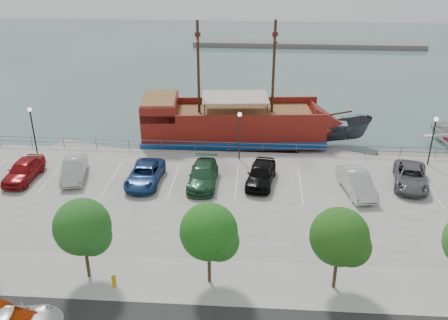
{
  "coord_description": "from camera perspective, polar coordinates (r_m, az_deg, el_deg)",
  "views": [
    {
      "loc": [
        1.4,
        -32.6,
        18.51
      ],
      "look_at": [
        -1.0,
        2.0,
        2.0
      ],
      "focal_mm": 40.0,
      "sensor_mm": 36.0,
      "label": 1
    }
  ],
  "objects": [
    {
      "name": "ground",
      "position": [
        38.02,
        1.3,
        -5.43
      ],
      "size": [
        160.0,
        160.0,
        0.0
      ],
      "primitive_type": "plane",
      "color": "#415F5A"
    },
    {
      "name": "sidewalk",
      "position": [
        29.24,
        0.34,
        -13.79
      ],
      "size": [
        100.0,
        4.0,
        0.05
      ],
      "primitive_type": "cube",
      "color": "#A5A49B",
      "rests_on": "land_slab"
    },
    {
      "name": "seawall_railing",
      "position": [
        44.24,
        1.81,
        1.46
      ],
      "size": [
        50.0,
        0.06,
        1.0
      ],
      "color": "#585D63",
      "rests_on": "land_slab"
    },
    {
      "name": "far_shore",
      "position": [
        90.07,
        9.6,
        12.87
      ],
      "size": [
        40.0,
        3.0,
        0.8
      ],
      "primitive_type": "cube",
      "color": "slate",
      "rests_on": "ground"
    },
    {
      "name": "pirate_ship",
      "position": [
        47.58,
        2.72,
        3.95
      ],
      "size": [
        19.97,
        7.04,
        12.47
      ],
      "rotation": [
        0.0,
        0.0,
        0.09
      ],
      "color": "maroon",
      "rests_on": "ground"
    },
    {
      "name": "patrol_boat",
      "position": [
        49.2,
        12.78,
        3.07
      ],
      "size": [
        6.99,
        3.53,
        2.58
      ],
      "primitive_type": "imported",
      "rotation": [
        0.0,
        0.0,
        1.73
      ],
      "color": "#373B44",
      "rests_on": "ground"
    },
    {
      "name": "dock_west",
      "position": [
        48.67,
        -15.29,
        1.12
      ],
      "size": [
        7.12,
        3.96,
        0.39
      ],
      "primitive_type": "cube",
      "rotation": [
        0.0,
        0.0,
        -0.31
      ],
      "color": "gray",
      "rests_on": "ground"
    },
    {
      "name": "dock_mid",
      "position": [
        46.73,
        13.47,
        0.33
      ],
      "size": [
        8.0,
        5.3,
        0.44
      ],
      "primitive_type": "cube",
      "rotation": [
        0.0,
        0.0,
        -0.43
      ],
      "color": "gray",
      "rests_on": "ground"
    },
    {
      "name": "dock_east",
      "position": [
        48.41,
        21.59,
        0.07
      ],
      "size": [
        7.64,
        2.75,
        0.43
      ],
      "primitive_type": "cube",
      "rotation": [
        0.0,
        0.0,
        -0.08
      ],
      "color": "gray",
      "rests_on": "ground"
    },
    {
      "name": "fire_hydrant",
      "position": [
        29.35,
        -12.46,
        -13.3
      ],
      "size": [
        0.27,
        0.27,
        0.78
      ],
      "rotation": [
        0.0,
        0.0,
        0.27
      ],
      "color": "#CC920B",
      "rests_on": "sidewalk"
    },
    {
      "name": "lamp_post_left",
      "position": [
        46.34,
        -21.11,
        4.06
      ],
      "size": [
        0.36,
        0.36,
        4.28
      ],
      "color": "black",
      "rests_on": "land_slab"
    },
    {
      "name": "lamp_post_mid",
      "position": [
        42.11,
        1.78,
        3.74
      ],
      "size": [
        0.36,
        0.36,
        4.28
      ],
      "color": "black",
      "rests_on": "land_slab"
    },
    {
      "name": "lamp_post_right",
      "position": [
        44.55,
        22.84,
        2.92
      ],
      "size": [
        0.36,
        0.36,
        4.28
      ],
      "color": "black",
      "rests_on": "land_slab"
    },
    {
      "name": "tree_c",
      "position": [
        28.71,
        -15.64,
        -7.61
      ],
      "size": [
        3.3,
        3.2,
        5.0
      ],
      "color": "#473321",
      "rests_on": "sidewalk"
    },
    {
      "name": "tree_d",
      "position": [
        27.28,
        -1.46,
        -8.46
      ],
      "size": [
        3.3,
        3.2,
        5.0
      ],
      "color": "#473321",
      "rests_on": "sidewalk"
    },
    {
      "name": "tree_e",
      "position": [
        27.59,
        13.35,
        -8.8
      ],
      "size": [
        3.3,
        3.2,
        5.0
      ],
      "color": "#473321",
      "rests_on": "sidewalk"
    },
    {
      "name": "parked_car_a",
      "position": [
        42.6,
        -21.94,
        -1.06
      ],
      "size": [
        2.11,
        4.85,
        1.63
      ],
      "primitive_type": "imported",
      "rotation": [
        0.0,
        0.0,
        -0.04
      ],
      "color": "maroon",
      "rests_on": "land_slab"
    },
    {
      "name": "parked_car_b",
      "position": [
        41.52,
        -16.76,
        -1.0
      ],
      "size": [
        2.55,
        4.91,
        1.54
      ],
      "primitive_type": "imported",
      "rotation": [
        0.0,
        0.0,
        0.2
      ],
      "color": "#ACACAC",
      "rests_on": "land_slab"
    },
    {
      "name": "parked_car_c",
      "position": [
        39.51,
        -9.03,
        -1.64
      ],
      "size": [
        2.55,
        5.28,
        1.45
      ],
      "primitive_type": "imported",
      "rotation": [
        0.0,
        0.0,
        -0.03
      ],
      "color": "navy",
      "rests_on": "land_slab"
    },
    {
      "name": "parked_car_d",
      "position": [
        38.82,
        -2.41,
        -1.77
      ],
      "size": [
        2.19,
        5.28,
        1.52
      ],
      "primitive_type": "imported",
      "rotation": [
        0.0,
        0.0,
        -0.01
      ],
      "color": "#204C2D",
      "rests_on": "land_slab"
    },
    {
      "name": "parked_car_e",
      "position": [
        39.01,
        4.26,
        -1.56
      ],
      "size": [
        2.69,
        5.14,
        1.67
      ],
      "primitive_type": "imported",
      "rotation": [
        0.0,
        0.0,
        -0.15
      ],
      "color": "black",
      "rests_on": "land_slab"
    },
    {
      "name": "parked_car_f",
      "position": [
        38.95,
        14.93,
        -2.52
      ],
      "size": [
        2.58,
        5.13,
        1.61
      ],
      "primitive_type": "imported",
      "rotation": [
        0.0,
        0.0,
        0.18
      ],
      "color": "silver",
      "rests_on": "land_slab"
    },
    {
      "name": "parked_car_g",
      "position": [
        41.31,
        20.56,
        -1.79
      ],
      "size": [
        3.44,
        5.64,
        1.46
      ],
      "primitive_type": "imported",
      "rotation": [
        0.0,
        0.0,
        -0.2
      ],
      "color": "#58595F",
      "rests_on": "land_slab"
    }
  ]
}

